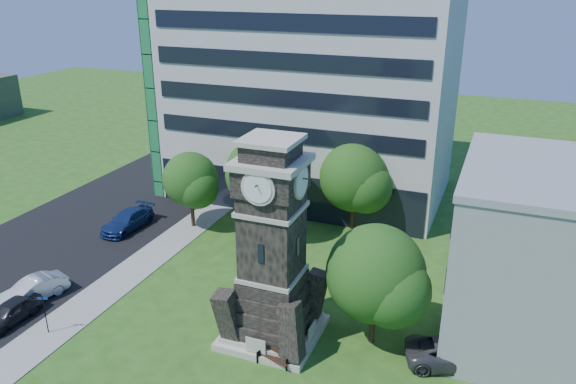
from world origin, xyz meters
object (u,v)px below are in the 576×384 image
at_px(car_street_mid, 32,290).
at_px(park_bench, 274,357).
at_px(car_street_north, 127,221).
at_px(car_east_lot, 455,354).
at_px(clock_tower, 272,256).
at_px(street_sign, 45,310).
at_px(car_street_south, 10,312).

xyz_separation_m(car_street_mid, park_bench, (17.37, -0.16, -0.24)).
distance_m(car_street_north, car_east_lot, 28.79).
bearing_deg(car_east_lot, clock_tower, 79.42).
height_order(park_bench, street_sign, street_sign).
bearing_deg(park_bench, street_sign, -153.20).
distance_m(car_street_south, street_sign, 3.14).
distance_m(car_street_south, car_street_north, 14.04).
height_order(car_street_mid, car_street_north, car_street_north).
xyz_separation_m(clock_tower, car_street_south, (-15.62, -4.74, -4.59)).
bearing_deg(street_sign, car_east_lot, -5.85).
distance_m(car_street_south, park_bench, 16.91).
height_order(clock_tower, park_bench, clock_tower).
bearing_deg(car_street_south, park_bench, 9.90).
bearing_deg(car_street_north, street_sign, -68.87).
xyz_separation_m(clock_tower, car_east_lot, (10.37, 1.15, -4.53)).
xyz_separation_m(car_street_mid, car_east_lot, (26.60, 3.47, 0.00)).
distance_m(clock_tower, car_street_south, 16.95).
relative_size(clock_tower, car_street_mid, 2.69).
bearing_deg(car_street_mid, car_east_lot, 25.38).
bearing_deg(car_street_north, clock_tower, -25.26).
bearing_deg(clock_tower, car_street_north, 151.96).
bearing_deg(park_bench, clock_tower, 131.81).
bearing_deg(car_street_mid, park_bench, 17.43).
xyz_separation_m(car_street_mid, car_street_north, (-1.04, 11.52, 0.02)).
bearing_deg(clock_tower, street_sign, -159.02).
height_order(car_east_lot, park_bench, car_east_lot).
xyz_separation_m(clock_tower, park_bench, (1.14, -2.48, -4.77)).
height_order(car_street_south, car_street_mid, car_street_mid).
height_order(clock_tower, car_street_mid, clock_tower).
relative_size(car_street_south, car_east_lot, 0.75).
relative_size(car_street_south, car_street_mid, 0.90).
xyz_separation_m(car_east_lot, park_bench, (-9.23, -3.63, -0.25)).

